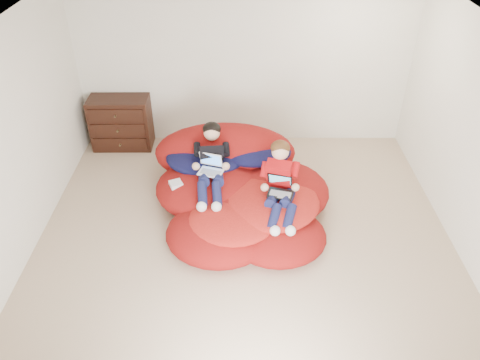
{
  "coord_description": "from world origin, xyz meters",
  "views": [
    {
      "loc": [
        -0.06,
        -4.19,
        3.86
      ],
      "look_at": [
        -0.06,
        0.3,
        0.7
      ],
      "focal_mm": 35.0,
      "sensor_mm": 36.0,
      "label": 1
    }
  ],
  "objects_px": {
    "beanbag_pile": "(238,189)",
    "laptop_black": "(280,188)",
    "younger_boy": "(280,180)",
    "laptop_white": "(211,167)",
    "dresser": "(121,123)",
    "older_boy": "(211,159)"
  },
  "relations": [
    {
      "from": "laptop_black",
      "to": "older_boy",
      "type": "bearing_deg",
      "value": 150.49
    },
    {
      "from": "older_boy",
      "to": "beanbag_pile",
      "type": "bearing_deg",
      "value": -16.98
    },
    {
      "from": "laptop_white",
      "to": "laptop_black",
      "type": "distance_m",
      "value": 0.92
    },
    {
      "from": "older_boy",
      "to": "laptop_black",
      "type": "relative_size",
      "value": 3.17
    },
    {
      "from": "beanbag_pile",
      "to": "laptop_black",
      "type": "xyz_separation_m",
      "value": [
        0.5,
        -0.38,
        0.29
      ]
    },
    {
      "from": "beanbag_pile",
      "to": "dresser",
      "type": "bearing_deg",
      "value": 139.81
    },
    {
      "from": "dresser",
      "to": "older_boy",
      "type": "bearing_deg",
      "value": -44.15
    },
    {
      "from": "dresser",
      "to": "laptop_white",
      "type": "height_order",
      "value": "dresser"
    },
    {
      "from": "younger_boy",
      "to": "older_boy",
      "type": "bearing_deg",
      "value": 151.91
    },
    {
      "from": "dresser",
      "to": "younger_boy",
      "type": "bearing_deg",
      "value": -39.05
    },
    {
      "from": "beanbag_pile",
      "to": "laptop_black",
      "type": "height_order",
      "value": "beanbag_pile"
    },
    {
      "from": "dresser",
      "to": "younger_boy",
      "type": "height_order",
      "value": "younger_boy"
    },
    {
      "from": "dresser",
      "to": "laptop_white",
      "type": "bearing_deg",
      "value": -46.45
    },
    {
      "from": "older_boy",
      "to": "laptop_white",
      "type": "relative_size",
      "value": 3.41
    },
    {
      "from": "beanbag_pile",
      "to": "laptop_black",
      "type": "relative_size",
      "value": 6.44
    },
    {
      "from": "laptop_white",
      "to": "laptop_black",
      "type": "xyz_separation_m",
      "value": [
        0.85,
        -0.36,
        -0.06
      ]
    },
    {
      "from": "dresser",
      "to": "laptop_black",
      "type": "height_order",
      "value": "dresser"
    },
    {
      "from": "beanbag_pile",
      "to": "laptop_black",
      "type": "distance_m",
      "value": 0.69
    },
    {
      "from": "younger_boy",
      "to": "laptop_black",
      "type": "xyz_separation_m",
      "value": [
        0.0,
        -0.03,
        -0.09
      ]
    },
    {
      "from": "beanbag_pile",
      "to": "laptop_black",
      "type": "bearing_deg",
      "value": -36.66
    },
    {
      "from": "beanbag_pile",
      "to": "younger_boy",
      "type": "xyz_separation_m",
      "value": [
        0.5,
        -0.35,
        0.38
      ]
    },
    {
      "from": "laptop_white",
      "to": "beanbag_pile",
      "type": "bearing_deg",
      "value": 2.48
    }
  ]
}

